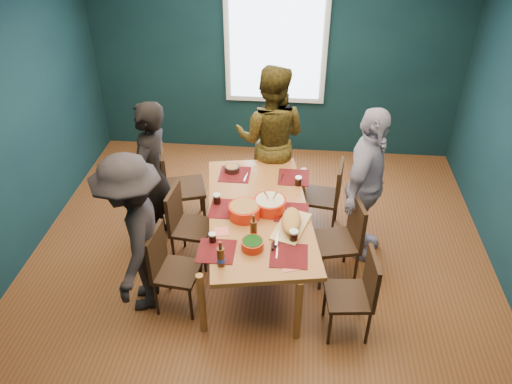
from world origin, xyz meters
TOP-DOWN VIEW (x-y plane):
  - room at (0.00, 0.27)m, footprint 5.01×5.01m
  - dining_table at (0.01, -0.06)m, footprint 1.30×2.09m
  - chair_left_far at (-1.00, 0.61)m, footprint 0.57×0.57m
  - chair_left_mid at (-0.78, 0.01)m, footprint 0.44×0.44m
  - chair_left_near at (-0.79, -0.65)m, footprint 0.43×0.43m
  - chair_right_far at (0.74, 0.67)m, footprint 0.45×0.45m
  - chair_right_mid at (0.87, -0.10)m, footprint 0.50×0.50m
  - chair_right_near at (0.95, -0.81)m, footprint 0.44×0.44m
  - person_far_left at (-1.15, 0.30)m, footprint 0.49×0.67m
  - person_back at (0.04, 1.14)m, footprint 0.94×0.77m
  - person_right at (1.06, 0.32)m, footprint 0.78×1.08m
  - person_near_left at (-1.07, -0.64)m, footprint 0.75×1.13m
  - bowl_salad at (-0.12, -0.16)m, footprint 0.31×0.31m
  - bowl_dumpling at (0.11, -0.04)m, footprint 0.32×0.32m
  - bowl_herbs at (-0.00, -0.62)m, footprint 0.21×0.21m
  - cutting_board at (0.33, -0.29)m, footprint 0.39×0.65m
  - small_bowl at (-0.35, 0.64)m, footprint 0.17×0.17m
  - beer_bottle_a at (-0.24, -0.86)m, footprint 0.07×0.07m
  - beer_bottle_b at (-0.01, -0.46)m, footprint 0.06×0.06m
  - cola_glass_a at (-0.37, -0.56)m, footprint 0.07×0.07m
  - cola_glass_b at (0.36, -0.48)m, footprint 0.08×0.08m
  - cola_glass_c at (0.38, 0.44)m, footprint 0.07×0.07m
  - cola_glass_d at (-0.42, 0.03)m, footprint 0.08×0.08m
  - napkin_a at (0.38, 0.05)m, footprint 0.15×0.15m
  - napkin_b at (-0.31, -0.41)m, footprint 0.15×0.15m
  - napkin_c at (0.34, -0.81)m, footprint 0.19×0.19m

SIDE VIEW (x-z plane):
  - chair_right_near at x=0.95m, z-range 0.07..0.95m
  - chair_left_near at x=-0.79m, z-range 0.07..0.95m
  - chair_right_far at x=0.74m, z-range 0.07..0.95m
  - chair_left_mid at x=-0.78m, z-range 0.07..0.95m
  - chair_right_mid at x=0.87m, z-range 0.08..1.00m
  - chair_left_far at x=-1.00m, z-range 0.08..1.09m
  - dining_table at x=0.01m, z-range 0.30..1.04m
  - napkin_b at x=-0.31m, z-range 0.74..0.74m
  - napkin_a at x=0.38m, z-range 0.74..0.74m
  - napkin_c at x=0.34m, z-range 0.74..0.74m
  - small_bowl at x=-0.35m, z-range 0.74..0.81m
  - bowl_herbs at x=0.00m, z-range 0.74..0.83m
  - cola_glass_a at x=-0.37m, z-range 0.75..0.84m
  - cola_glass_c at x=0.38m, z-range 0.75..0.84m
  - cola_glass_d at x=-0.42m, z-range 0.75..0.85m
  - cutting_board at x=0.33m, z-range 0.73..0.87m
  - cola_glass_b at x=0.36m, z-range 0.75..0.86m
  - bowl_salad at x=-0.12m, z-range 0.74..0.87m
  - bowl_dumpling at x=0.11m, z-range 0.66..0.96m
  - person_near_left at x=-1.07m, z-range 0.00..1.63m
  - beer_bottle_a at x=-0.24m, z-range 0.70..0.96m
  - beer_bottle_b at x=-0.01m, z-range 0.71..0.96m
  - person_far_left at x=-1.15m, z-range 0.00..1.68m
  - person_right at x=1.06m, z-range 0.00..1.71m
  - person_back at x=0.04m, z-range 0.00..1.78m
  - room at x=0.00m, z-range 0.01..2.73m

